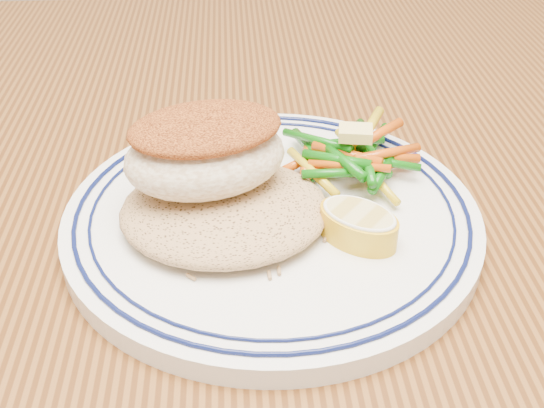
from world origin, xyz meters
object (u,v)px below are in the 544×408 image
(dining_table, at_px, (210,289))
(fish_fillet, at_px, (205,150))
(lemon_wedge, at_px, (358,224))
(vegetable_pile, at_px, (350,156))
(rice_pilaf, at_px, (224,206))
(plate, at_px, (272,217))

(dining_table, xyz_separation_m, fish_fillet, (0.01, -0.04, 0.16))
(dining_table, relative_size, lemon_wedge, 21.29)
(vegetable_pile, height_order, lemon_wedge, vegetable_pile)
(rice_pilaf, bearing_deg, fish_fillet, 124.68)
(plate, bearing_deg, vegetable_pile, 36.57)
(plate, height_order, lemon_wedge, lemon_wedge)
(dining_table, xyz_separation_m, lemon_wedge, (0.10, -0.08, 0.12))
(rice_pilaf, bearing_deg, dining_table, 105.90)
(lemon_wedge, bearing_deg, rice_pilaf, 164.59)
(fish_fillet, distance_m, lemon_wedge, 0.11)
(rice_pilaf, bearing_deg, plate, 20.33)
(fish_fillet, bearing_deg, dining_table, 97.84)
(plate, distance_m, rice_pilaf, 0.04)
(vegetable_pile, relative_size, lemon_wedge, 1.50)
(dining_table, relative_size, fish_fillet, 12.42)
(dining_table, bearing_deg, rice_pilaf, -74.10)
(plate, height_order, vegetable_pile, vegetable_pile)
(dining_table, bearing_deg, plate, -44.19)
(plate, distance_m, lemon_wedge, 0.07)
(fish_fillet, bearing_deg, rice_pilaf, -55.32)
(rice_pilaf, distance_m, fish_fillet, 0.04)
(dining_table, distance_m, rice_pilaf, 0.14)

